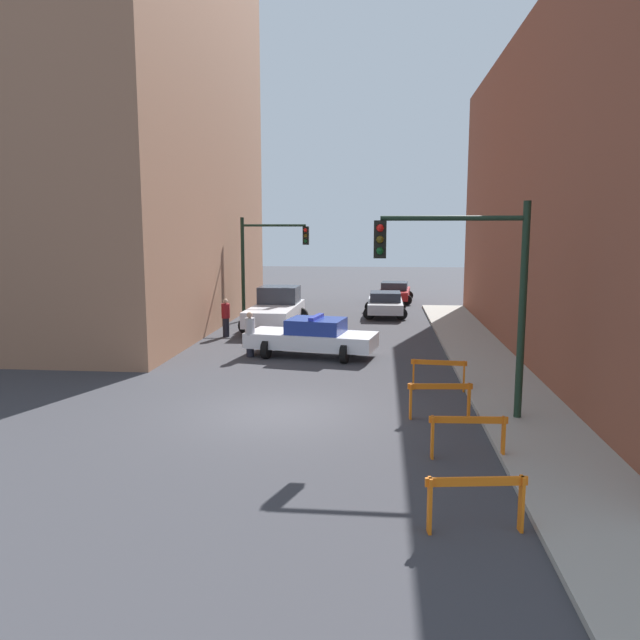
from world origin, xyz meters
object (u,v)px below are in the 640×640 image
object	(u,v)px
white_truck	(276,309)
barrier_mid	(468,430)
parked_car_near	(385,304)
pedestrian_corner	(226,317)
barrier_front	(476,495)
pedestrian_crossing	(250,334)
barrier_back	(440,395)
traffic_light_far	(264,254)
barrier_corner	(439,370)
traffic_light_near	(473,277)
parked_car_mid	(395,292)
police_car	(313,337)

from	to	relation	value
white_truck	barrier_mid	xyz separation A→B (m)	(6.70, -16.20, -0.29)
parked_car_near	pedestrian_corner	size ratio (longest dim) A/B	2.59
parked_car_near	barrier_front	bearing A→B (deg)	-86.94
pedestrian_crossing	barrier_back	size ratio (longest dim) A/B	1.04
white_truck	barrier_back	distance (m)	14.96
traffic_light_far	barrier_corner	bearing A→B (deg)	-59.85
barrier_front	barrier_corner	size ratio (longest dim) A/B	1.00
traffic_light_near	parked_car_mid	world-z (taller)	traffic_light_near
pedestrian_crossing	pedestrian_corner	size ratio (longest dim) A/B	1.00
white_truck	pedestrian_crossing	world-z (taller)	white_truck
traffic_light_far	barrier_front	bearing A→B (deg)	-71.18
parked_car_near	barrier_mid	size ratio (longest dim) A/B	2.69
police_car	barrier_mid	size ratio (longest dim) A/B	3.10
parked_car_near	pedestrian_corner	distance (m)	9.90
traffic_light_near	barrier_corner	bearing A→B (deg)	99.94
parked_car_near	barrier_mid	xyz separation A→B (m)	(1.57, -20.76, -0.06)
pedestrian_crossing	barrier_front	size ratio (longest dim) A/B	1.04
parked_car_near	traffic_light_far	bearing A→B (deg)	-158.88
pedestrian_crossing	police_car	bearing A→B (deg)	23.77
white_truck	pedestrian_corner	bearing A→B (deg)	-123.66
barrier_back	parked_car_near	bearing A→B (deg)	93.94
police_car	barrier_mid	bearing A→B (deg)	-146.24
barrier_front	pedestrian_crossing	bearing A→B (deg)	116.11
barrier_mid	traffic_light_far	bearing A→B (deg)	112.56
white_truck	traffic_light_far	bearing A→B (deg)	114.61
traffic_light_near	police_car	size ratio (longest dim) A/B	1.05
traffic_light_near	police_car	world-z (taller)	traffic_light_near
traffic_light_far	pedestrian_crossing	distance (m)	9.24
pedestrian_crossing	barrier_corner	distance (m)	7.68
parked_car_near	parked_car_mid	world-z (taller)	same
traffic_light_near	parked_car_near	bearing A→B (deg)	96.14
traffic_light_far	white_truck	bearing A→B (deg)	-66.73
pedestrian_corner	pedestrian_crossing	bearing A→B (deg)	9.56
barrier_corner	traffic_light_near	bearing A→B (deg)	-80.06
white_truck	barrier_corner	world-z (taller)	white_truck
pedestrian_corner	barrier_front	world-z (taller)	pedestrian_corner
traffic_light_far	barrier_mid	size ratio (longest dim) A/B	3.25
white_truck	parked_car_near	xyz separation A→B (m)	(5.13, 4.56, -0.23)
police_car	pedestrian_corner	xyz separation A→B (m)	(-4.19, 3.72, 0.14)
white_truck	barrier_corner	bearing A→B (deg)	-57.20
police_car	pedestrian_corner	bearing A→B (deg)	58.87
barrier_mid	barrier_corner	world-z (taller)	same
parked_car_near	barrier_front	distance (m)	23.95
barrier_front	white_truck	bearing A→B (deg)	108.30
traffic_light_near	parked_car_mid	xyz separation A→B (m)	(-1.33, 24.29, -2.86)
traffic_light_near	white_truck	xyz separation A→B (m)	(-7.08, 13.57, -2.62)
traffic_light_near	pedestrian_crossing	size ratio (longest dim) A/B	3.13
police_car	white_truck	world-z (taller)	white_truck
traffic_light_near	barrier_back	world-z (taller)	traffic_light_near
traffic_light_near	barrier_back	xyz separation A→B (m)	(-0.70, 0.04, -2.91)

